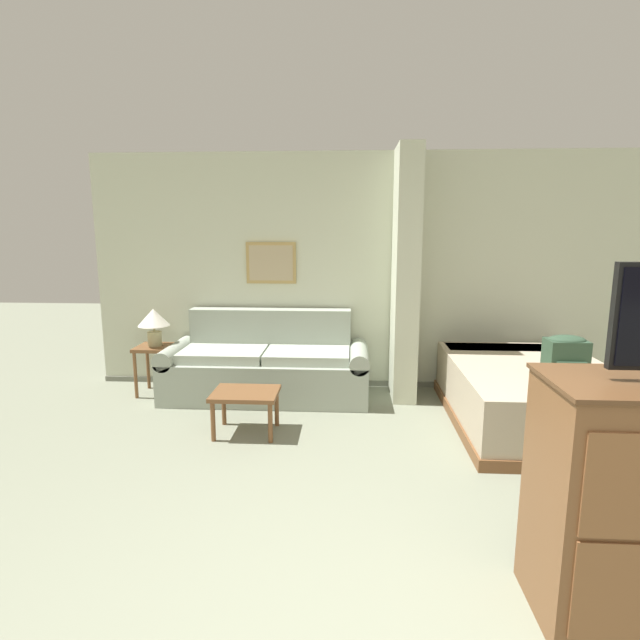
{
  "coord_description": "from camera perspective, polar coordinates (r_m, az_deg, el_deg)",
  "views": [
    {
      "loc": [
        -0.28,
        -1.6,
        1.78
      ],
      "look_at": [
        -0.52,
        2.36,
        1.05
      ],
      "focal_mm": 28.0,
      "sensor_mm": 36.0,
      "label": 1
    }
  ],
  "objects": [
    {
      "name": "table_lamp",
      "position": [
        5.62,
        -18.47,
        -0.05
      ],
      "size": [
        0.33,
        0.33,
        0.4
      ],
      "color": "tan",
      "rests_on": "side_table"
    },
    {
      "name": "coffee_table",
      "position": [
        4.45,
        -8.5,
        -8.76
      ],
      "size": [
        0.57,
        0.45,
        0.38
      ],
      "color": "brown",
      "rests_on": "ground_plane"
    },
    {
      "name": "side_table",
      "position": [
        5.7,
        -18.25,
        -3.83
      ],
      "size": [
        0.39,
        0.39,
        0.53
      ],
      "color": "brown",
      "rests_on": "ground_plane"
    },
    {
      "name": "wall_partition_pillar",
      "position": [
        5.28,
        9.72,
        5.04
      ],
      "size": [
        0.24,
        0.63,
        2.6
      ],
      "color": "beige",
      "rests_on": "ground_plane"
    },
    {
      "name": "couch",
      "position": [
        5.4,
        -6.06,
        -5.31
      ],
      "size": [
        2.16,
        0.84,
        0.9
      ],
      "color": "#99A393",
      "rests_on": "ground_plane"
    },
    {
      "name": "bed",
      "position": [
        5.03,
        22.94,
        -7.8
      ],
      "size": [
        1.43,
        2.0,
        0.55
      ],
      "color": "brown",
      "rests_on": "ground_plane"
    },
    {
      "name": "backpack",
      "position": [
        4.64,
        26.28,
        -3.7
      ],
      "size": [
        0.32,
        0.26,
        0.36
      ],
      "color": "#2D4733",
      "rests_on": "bed"
    },
    {
      "name": "wall_back",
      "position": [
        5.63,
        6.3,
        5.39
      ],
      "size": [
        6.33,
        0.16,
        2.6
      ],
      "color": "beige",
      "rests_on": "ground_plane"
    }
  ]
}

